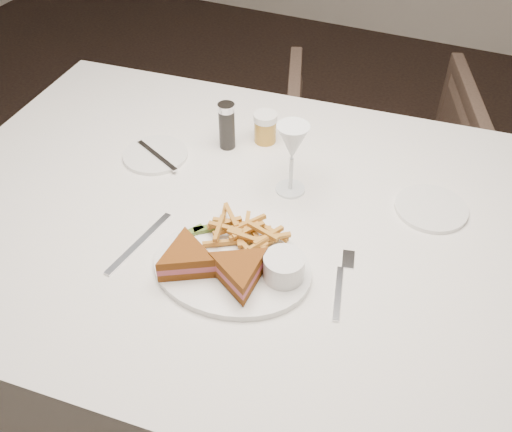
{
  "coord_description": "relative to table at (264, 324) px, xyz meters",
  "views": [
    {
      "loc": [
        0.75,
        -1.06,
        1.59
      ],
      "look_at": [
        0.39,
        -0.26,
        0.8
      ],
      "focal_mm": 40.0,
      "sensor_mm": 36.0,
      "label": 1
    }
  ],
  "objects": [
    {
      "name": "table",
      "position": [
        0.0,
        0.0,
        0.0
      ],
      "size": [
        1.65,
        1.18,
        0.75
      ],
      "primitive_type": "cube",
      "rotation": [
        0.0,
        0.0,
        0.09
      ],
      "color": "white",
      "rests_on": "ground"
    },
    {
      "name": "chair_far",
      "position": [
        0.05,
        0.92,
        -0.03
      ],
      "size": [
        0.83,
        0.8,
        0.68
      ],
      "primitive_type": "imported",
      "rotation": [
        0.0,
        0.0,
        3.48
      ],
      "color": "#47362B",
      "rests_on": "ground"
    },
    {
      "name": "table_setting",
      "position": [
        -0.01,
        -0.07,
        0.41
      ],
      "size": [
        0.83,
        0.61,
        0.18
      ],
      "color": "white",
      "rests_on": "table"
    },
    {
      "name": "ground",
      "position": [
        -0.39,
        0.21,
        -0.38
      ],
      "size": [
        5.0,
        5.0,
        0.0
      ],
      "primitive_type": "plane",
      "color": "black",
      "rests_on": "ground"
    }
  ]
}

